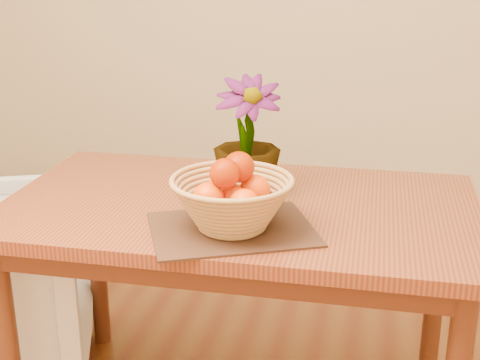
# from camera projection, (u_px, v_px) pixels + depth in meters

# --- Properties ---
(table) EXTENTS (1.40, 0.80, 0.75)m
(table) POSITION_uv_depth(u_px,v_px,m) (240.00, 229.00, 2.01)
(table) COLOR brown
(table) RESTS_ON floor
(placemat) EXTENTS (0.52, 0.47, 0.01)m
(placemat) POSITION_uv_depth(u_px,v_px,m) (232.00, 229.00, 1.79)
(placemat) COLOR #3D1F16
(placemat) RESTS_ON table
(wicker_basket) EXTENTS (0.33, 0.33, 0.13)m
(wicker_basket) POSITION_uv_depth(u_px,v_px,m) (232.00, 205.00, 1.76)
(wicker_basket) COLOR tan
(wicker_basket) RESTS_ON placemat
(orange_pile) EXTENTS (0.19, 0.18, 0.15)m
(orange_pile) POSITION_uv_depth(u_px,v_px,m) (232.00, 183.00, 1.74)
(orange_pile) COLOR #FA5504
(orange_pile) RESTS_ON wicker_basket
(potted_plant) EXTENTS (0.25, 0.25, 0.36)m
(potted_plant) POSITION_uv_depth(u_px,v_px,m) (247.00, 138.00, 1.99)
(potted_plant) COLOR #144714
(potted_plant) RESTS_ON table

